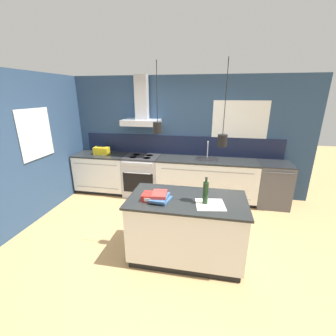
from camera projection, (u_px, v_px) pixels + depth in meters
The scene contains 13 objects.
ground_plane at pixel (161, 242), 3.54m from camera, with size 16.00×16.00×0.00m, color tan.
wall_back at pixel (178, 135), 4.98m from camera, with size 5.60×2.38×2.60m.
wall_left at pixel (42, 145), 4.21m from camera, with size 0.08×3.80×2.60m.
counter_run_left at pixel (103, 172), 5.29m from camera, with size 1.18×0.64×0.91m.
counter_run_sink at pixel (206, 179), 4.86m from camera, with size 2.11×0.64×1.28m.
oven_range at pixel (142, 176), 5.11m from camera, with size 0.77×0.66×0.91m.
dishwasher at pixel (273, 184), 4.62m from camera, with size 0.63×0.65×0.91m.
kitchen_island at pixel (186, 228), 3.11m from camera, with size 1.57×0.83×0.91m.
bottle_on_island at pixel (206, 193), 2.79m from camera, with size 0.07×0.07×0.36m.
book_stack at pixel (160, 197), 2.92m from camera, with size 0.30×0.33×0.10m.
red_supply_box at pixel (151, 197), 2.93m from camera, with size 0.22×0.20×0.09m.
paper_pile at pixel (210, 205), 2.81m from camera, with size 0.40×0.38×0.01m.
yellow_toolbox at pixel (102, 151), 5.11m from camera, with size 0.34×0.18×0.19m.
Camera 1 is at (0.67, -2.91, 2.24)m, focal length 24.00 mm.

